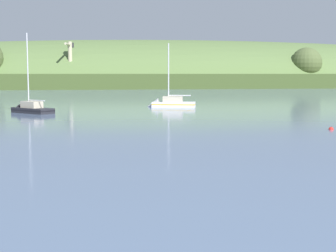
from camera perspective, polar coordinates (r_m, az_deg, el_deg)
The scene contains 5 objects.
far_shoreline_hill at distance 215.53m, azimuth 0.59°, elevation 4.73°, with size 510.53×95.94×38.52m.
dockside_crane at distance 181.62m, azimuth -11.06°, elevation 6.64°, with size 3.56×10.73×16.30m.
sailboat_midwater_white at distance 79.56m, azimuth 0.05°, elevation 2.36°, with size 8.05×4.55×11.26m.
sailboat_far_left at distance 70.65m, azimuth -15.51°, elevation 1.65°, with size 6.67×6.81×11.82m.
mooring_buoy_midchannel at distance 50.48m, azimuth 18.05°, elevation -0.38°, with size 0.49×0.49×0.57m.
Camera 1 is at (-0.36, 0.87, 5.42)m, focal length 53.61 mm.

